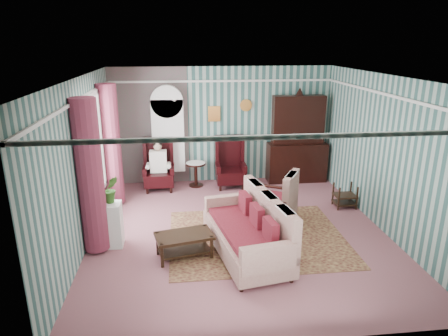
{
  "coord_description": "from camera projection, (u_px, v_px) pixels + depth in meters",
  "views": [
    {
      "loc": [
        -1.05,
        -6.85,
        3.49
      ],
      "look_at": [
        -0.22,
        0.6,
        1.09
      ],
      "focal_mm": 32.0,
      "sensor_mm": 36.0,
      "label": 1
    }
  ],
  "objects": [
    {
      "name": "floor",
      "position": [
        239.0,
        231.0,
        7.66
      ],
      "size": [
        6.0,
        6.0,
        0.0
      ],
      "primitive_type": "plane",
      "color": "#90535A",
      "rests_on": "ground"
    },
    {
      "name": "room_shell",
      "position": [
        204.0,
        127.0,
        7.15
      ],
      "size": [
        5.53,
        6.02,
        2.91
      ],
      "color": "#335D57",
      "rests_on": "ground"
    },
    {
      "name": "bookcase",
      "position": [
        168.0,
        141.0,
        9.86
      ],
      "size": [
        0.8,
        0.28,
        2.24
      ],
      "primitive_type": "cube",
      "color": "white",
      "rests_on": "floor"
    },
    {
      "name": "dresser_hutch",
      "position": [
        298.0,
        136.0,
        10.08
      ],
      "size": [
        1.5,
        0.56,
        2.36
      ],
      "primitive_type": "cube",
      "color": "black",
      "rests_on": "floor"
    },
    {
      "name": "wingback_left",
      "position": [
        159.0,
        165.0,
        9.62
      ],
      "size": [
        0.76,
        0.8,
        1.25
      ],
      "primitive_type": "cube",
      "color": "black",
      "rests_on": "floor"
    },
    {
      "name": "wingback_right",
      "position": [
        230.0,
        163.0,
        9.8
      ],
      "size": [
        0.76,
        0.8,
        1.25
      ],
      "primitive_type": "cube",
      "color": "black",
      "rests_on": "floor"
    },
    {
      "name": "seated_woman",
      "position": [
        159.0,
        166.0,
        9.63
      ],
      "size": [
        0.44,
        0.4,
        1.18
      ],
      "primitive_type": null,
      "color": "white",
      "rests_on": "floor"
    },
    {
      "name": "round_side_table",
      "position": [
        196.0,
        174.0,
        9.96
      ],
      "size": [
        0.5,
        0.5,
        0.6
      ],
      "primitive_type": "cylinder",
      "color": "black",
      "rests_on": "floor"
    },
    {
      "name": "nest_table",
      "position": [
        345.0,
        195.0,
        8.69
      ],
      "size": [
        0.45,
        0.38,
        0.54
      ],
      "primitive_type": "cube",
      "color": "black",
      "rests_on": "floor"
    },
    {
      "name": "plant_stand",
      "position": [
        106.0,
        225.0,
        7.0
      ],
      "size": [
        0.55,
        0.35,
        0.8
      ],
      "primitive_type": "cube",
      "color": "white",
      "rests_on": "floor"
    },
    {
      "name": "rug",
      "position": [
        257.0,
        237.0,
        7.41
      ],
      "size": [
        3.2,
        2.6,
        0.01
      ],
      "primitive_type": "cube",
      "color": "#4B191F",
      "rests_on": "floor"
    },
    {
      "name": "sofa",
      "position": [
        246.0,
        227.0,
        6.64
      ],
      "size": [
        1.36,
        2.29,
        1.07
      ],
      "primitive_type": "cube",
      "rotation": [
        0.0,
        0.0,
        1.75
      ],
      "color": "beige",
      "rests_on": "floor"
    },
    {
      "name": "floral_armchair",
      "position": [
        274.0,
        199.0,
        7.92
      ],
      "size": [
        1.17,
        1.18,
        0.99
      ],
      "primitive_type": "cube",
      "rotation": [
        0.0,
        0.0,
        1.05
      ],
      "color": "#BBB591",
      "rests_on": "floor"
    },
    {
      "name": "coffee_table",
      "position": [
        184.0,
        245.0,
        6.7
      ],
      "size": [
        1.03,
        0.72,
        0.41
      ],
      "primitive_type": "cube",
      "rotation": [
        0.0,
        0.0,
        0.21
      ],
      "color": "black",
      "rests_on": "floor"
    },
    {
      "name": "potted_plant_a",
      "position": [
        96.0,
        195.0,
        6.72
      ],
      "size": [
        0.38,
        0.34,
        0.4
      ],
      "primitive_type": "imported",
      "rotation": [
        0.0,
        0.0,
        -0.07
      ],
      "color": "#27541A",
      "rests_on": "plant_stand"
    },
    {
      "name": "potted_plant_b",
      "position": [
        111.0,
        189.0,
        6.88
      ],
      "size": [
        0.33,
        0.3,
        0.48
      ],
      "primitive_type": "imported",
      "rotation": [
        0.0,
        0.0,
        0.39
      ],
      "color": "#285B1C",
      "rests_on": "plant_stand"
    },
    {
      "name": "potted_plant_c",
      "position": [
        96.0,
        191.0,
        6.86
      ],
      "size": [
        0.25,
        0.25,
        0.43
      ],
      "primitive_type": "imported",
      "rotation": [
        0.0,
        0.0,
        -0.05
      ],
      "color": "#1A551B",
      "rests_on": "plant_stand"
    }
  ]
}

